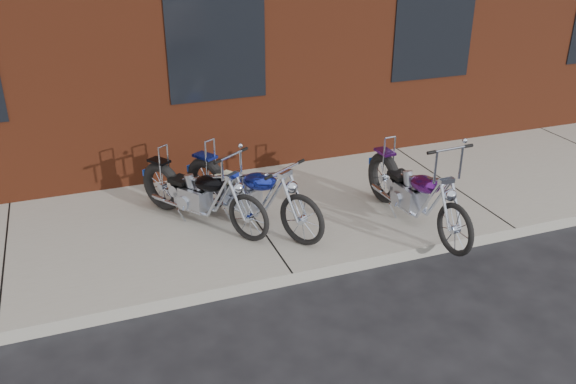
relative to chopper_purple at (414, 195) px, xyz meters
name	(u,v)px	position (x,y,z in m)	size (l,w,h in m)	color
ground	(293,285)	(-1.85, -0.58, -0.55)	(120.00, 120.00, 0.00)	#2B2B30
sidewalk	(252,220)	(-1.85, 0.92, -0.47)	(22.00, 3.00, 0.15)	#9E998B
chopper_purple	(414,195)	(0.00, 0.00, 0.00)	(0.54, 2.20, 1.23)	black
chopper_blue	(248,194)	(-1.95, 0.72, 0.01)	(1.26, 1.98, 0.98)	black
chopper_third	(200,196)	(-2.52, 0.95, -0.02)	(1.26, 1.79, 1.06)	black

